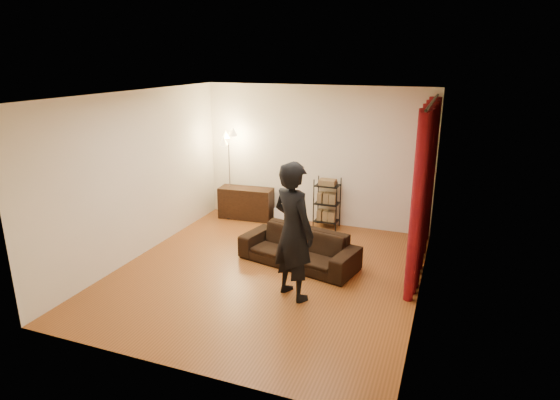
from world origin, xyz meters
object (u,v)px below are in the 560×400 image
at_px(person, 293,231).
at_px(floor_lamp, 230,175).
at_px(wire_shelf, 327,203).
at_px(sofa, 299,248).
at_px(media_cabinet, 246,203).
at_px(storage_boxes, 284,214).

bearing_deg(person, floor_lamp, -19.94).
height_order(person, wire_shelf, person).
xyz_separation_m(sofa, media_cabinet, (-1.72, 1.74, 0.04)).
bearing_deg(storage_boxes, wire_shelf, -2.24).
xyz_separation_m(sofa, floor_lamp, (-2.03, 1.65, 0.62)).
height_order(sofa, media_cabinet, media_cabinet).
xyz_separation_m(sofa, storage_boxes, (-0.92, 1.83, -0.13)).
xyz_separation_m(person, wire_shelf, (-0.29, 2.82, -0.47)).
bearing_deg(floor_lamp, storage_boxes, 9.31).
distance_m(sofa, media_cabinet, 2.45).
relative_size(sofa, person, 0.99).
bearing_deg(media_cabinet, wire_shelf, -2.56).
bearing_deg(media_cabinet, floor_lamp, -166.86).
xyz_separation_m(sofa, person, (0.26, -1.02, 0.68)).
relative_size(sofa, media_cabinet, 1.74).
relative_size(person, media_cabinet, 1.75).
bearing_deg(sofa, floor_lamp, 153.87).
distance_m(person, floor_lamp, 3.52).
xyz_separation_m(wire_shelf, floor_lamp, (-2.01, -0.15, 0.41)).
relative_size(sofa, wire_shelf, 1.94).
height_order(sofa, person, person).
height_order(media_cabinet, wire_shelf, wire_shelf).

